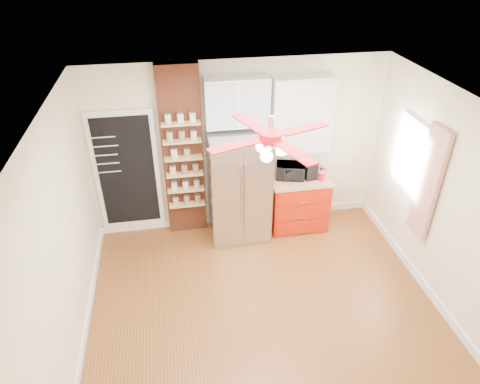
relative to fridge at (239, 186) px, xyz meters
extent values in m
plane|color=brown|center=(0.05, -1.63, -0.88)|extent=(4.50, 4.50, 0.00)
plane|color=white|center=(0.05, -1.63, 1.83)|extent=(4.50, 4.50, 0.00)
cube|color=#FFF2CD|center=(0.05, 0.37, 0.48)|extent=(4.50, 0.02, 2.70)
cube|color=#FFF2CD|center=(0.05, -3.63, 0.48)|extent=(4.50, 0.02, 2.70)
cube|color=#FFF2CD|center=(-2.20, -1.63, 0.48)|extent=(0.02, 4.00, 2.70)
cube|color=#FFF2CD|center=(2.30, -1.63, 0.48)|extent=(0.02, 4.00, 2.70)
cube|color=white|center=(-1.65, 0.34, 0.23)|extent=(0.95, 0.04, 1.95)
cube|color=black|center=(-1.65, 0.32, 0.23)|extent=(0.82, 0.02, 1.78)
cube|color=brown|center=(-0.80, 0.29, 0.48)|extent=(0.60, 0.16, 2.70)
cube|color=#B7B7BC|center=(0.00, 0.00, 0.00)|extent=(0.90, 0.70, 1.75)
cube|color=white|center=(0.00, 0.20, 1.27)|extent=(0.90, 0.35, 0.70)
cube|color=#B21C08|center=(0.97, 0.05, -0.45)|extent=(0.90, 0.60, 0.86)
cube|color=tan|center=(0.97, 0.05, 0.01)|extent=(0.94, 0.64, 0.04)
cube|color=white|center=(0.97, 0.22, 1.00)|extent=(0.90, 0.30, 1.15)
cube|color=white|center=(2.28, -0.73, 0.68)|extent=(0.04, 0.75, 1.05)
cube|color=red|center=(2.23, -1.28, 0.57)|extent=(0.06, 0.40, 1.55)
cylinder|color=silver|center=(0.05, -1.63, 1.68)|extent=(0.05, 0.05, 0.20)
cylinder|color=maroon|center=(0.05, -1.63, 1.56)|extent=(0.24, 0.24, 0.10)
sphere|color=white|center=(0.05, -1.63, 1.40)|extent=(0.13, 0.13, 0.13)
imported|color=black|center=(0.82, 0.09, 0.14)|extent=(0.49, 0.39, 0.24)
cube|color=black|center=(1.12, 0.01, 0.17)|extent=(0.20, 0.19, 0.28)
cylinder|color=red|center=(1.28, -0.07, 0.09)|extent=(0.11, 0.11, 0.13)
cylinder|color=red|center=(1.34, 0.07, 0.10)|extent=(0.10, 0.10, 0.15)
cylinder|color=beige|center=(-0.93, 0.16, 0.57)|extent=(0.12, 0.12, 0.14)
cylinder|color=#9B714F|center=(-0.74, 0.17, 0.56)|extent=(0.13, 0.13, 0.12)
camera|label=1|loc=(-0.93, -5.48, 3.37)|focal=32.00mm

